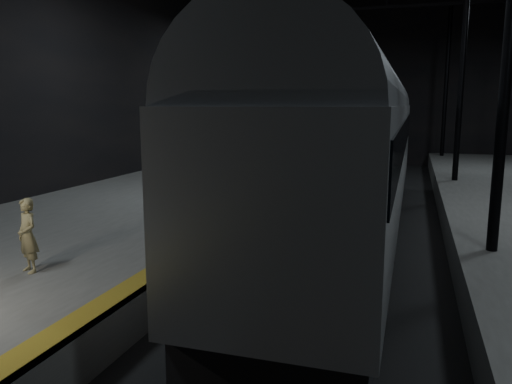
% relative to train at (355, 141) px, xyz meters
% --- Properties ---
extents(ground, '(44.00, 44.00, 0.00)m').
position_rel_train_xyz_m(ground, '(0.00, 0.00, -3.28)').
color(ground, black).
rests_on(ground, ground).
extents(platform_left, '(9.00, 43.80, 1.00)m').
position_rel_train_xyz_m(platform_left, '(-7.50, 0.00, -2.78)').
color(platform_left, '#545451').
rests_on(platform_left, ground).
extents(tactile_strip, '(0.50, 43.80, 0.01)m').
position_rel_train_xyz_m(tactile_strip, '(-3.25, 0.00, -2.27)').
color(tactile_strip, olive).
rests_on(tactile_strip, platform_left).
extents(track, '(2.40, 43.00, 0.24)m').
position_rel_train_xyz_m(track, '(0.00, 0.00, -3.21)').
color(track, '#3F3328').
rests_on(track, ground).
extents(train, '(3.29, 21.99, 5.88)m').
position_rel_train_xyz_m(train, '(0.00, 0.00, 0.00)').
color(train, '#A9ACB1').
rests_on(train, ground).
extents(woman, '(0.68, 0.58, 1.58)m').
position_rel_train_xyz_m(woman, '(-5.72, -8.66, -1.49)').
color(woman, '#9C905F').
rests_on(woman, platform_left).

